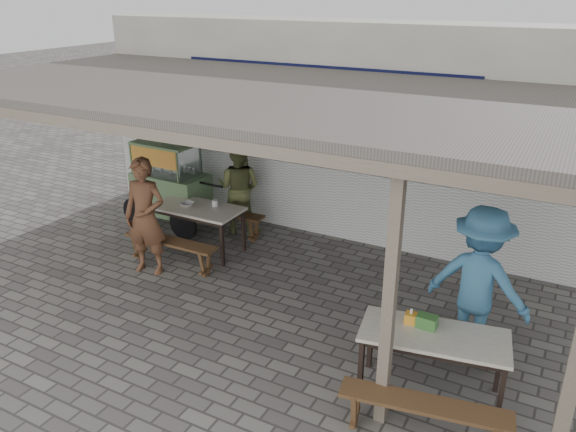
% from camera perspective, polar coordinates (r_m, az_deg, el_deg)
% --- Properties ---
extents(ground, '(60.00, 60.00, 0.00)m').
position_cam_1_polar(ground, '(7.51, -5.65, -9.99)').
color(ground, slate).
rests_on(ground, ground).
extents(back_wall, '(9.00, 1.28, 3.50)m').
position_cam_1_polar(back_wall, '(9.79, 5.67, 8.74)').
color(back_wall, beige).
rests_on(back_wall, ground).
extents(warung_roof, '(9.00, 4.21, 2.81)m').
position_cam_1_polar(warung_roof, '(7.22, -2.36, 12.05)').
color(warung_roof, '#5B554E').
rests_on(warung_roof, ground).
extents(table_left, '(1.47, 0.74, 0.75)m').
position_cam_1_polar(table_left, '(9.07, -9.25, 0.48)').
color(table_left, silver).
rests_on(table_left, ground).
extents(bench_left_street, '(1.57, 0.29, 0.45)m').
position_cam_1_polar(bench_left_street, '(8.70, -11.82, -3.05)').
color(bench_left_street, brown).
rests_on(bench_left_street, ground).
extents(bench_left_wall, '(1.57, 0.29, 0.45)m').
position_cam_1_polar(bench_left_wall, '(9.71, -6.71, 0.01)').
color(bench_left_wall, brown).
rests_on(bench_left_wall, ground).
extents(table_right, '(1.57, 0.90, 0.75)m').
position_cam_1_polar(table_right, '(6.01, 14.59, -12.13)').
color(table_right, silver).
rests_on(table_right, ground).
extents(bench_right_street, '(1.60, 0.54, 0.45)m').
position_cam_1_polar(bench_right_street, '(5.65, 13.62, -18.76)').
color(bench_right_street, brown).
rests_on(bench_right_street, ground).
extents(bench_right_wall, '(1.60, 0.54, 0.45)m').
position_cam_1_polar(bench_right_wall, '(6.77, 14.82, -11.23)').
color(bench_right_wall, brown).
rests_on(bench_right_wall, ground).
extents(vendor_cart, '(1.95, 0.79, 1.54)m').
position_cam_1_polar(vendor_cart, '(10.04, -11.97, 3.44)').
color(vendor_cart, '#66885B').
rests_on(vendor_cart, ground).
extents(patron_street_side, '(0.72, 0.54, 1.77)m').
position_cam_1_polar(patron_street_side, '(8.44, -14.28, -0.08)').
color(patron_street_side, brown).
rests_on(patron_street_side, ground).
extents(patron_wall_side, '(0.87, 0.73, 1.62)m').
position_cam_1_polar(patron_wall_side, '(9.63, -5.00, 2.87)').
color(patron_wall_side, '#5D6437').
rests_on(patron_wall_side, ground).
extents(patron_right_table, '(1.26, 0.85, 1.82)m').
position_cam_1_polar(patron_right_table, '(6.70, 18.81, -6.44)').
color(patron_right_table, teal).
rests_on(patron_right_table, ground).
extents(tissue_box, '(0.12, 0.12, 0.11)m').
position_cam_1_polar(tissue_box, '(6.05, 12.36, -10.10)').
color(tissue_box, orange).
rests_on(tissue_box, table_right).
extents(donation_box, '(0.21, 0.14, 0.14)m').
position_cam_1_polar(donation_box, '(6.01, 13.94, -10.39)').
color(donation_box, '#3F7A36').
rests_on(donation_box, table_right).
extents(condiment_jar, '(0.09, 0.09, 0.10)m').
position_cam_1_polar(condiment_jar, '(9.00, -7.43, 1.31)').
color(condiment_jar, silver).
rests_on(condiment_jar, table_left).
extents(condiment_bowl, '(0.22, 0.22, 0.05)m').
position_cam_1_polar(condiment_bowl, '(9.10, -10.19, 1.19)').
color(condiment_bowl, white).
rests_on(condiment_bowl, table_left).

